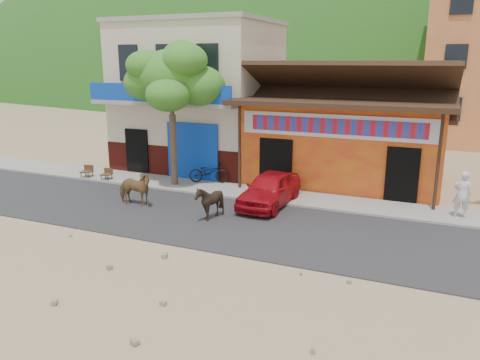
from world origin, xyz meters
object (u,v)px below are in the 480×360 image
at_px(pedestrian, 462,194).
at_px(cafe_chair_right, 106,170).
at_px(red_car, 270,189).
at_px(tree, 172,115).
at_px(cow_tan, 134,189).
at_px(scooter, 209,172).
at_px(cow_dark, 210,202).
at_px(cafe_chair_left, 86,166).

height_order(pedestrian, cafe_chair_right, pedestrian).
xyz_separation_m(red_car, pedestrian, (6.53, 1.07, 0.26)).
bearing_deg(red_car, tree, 170.33).
xyz_separation_m(tree, cow_tan, (0.08, -3.00, -2.45)).
height_order(red_car, scooter, red_car).
relative_size(cow_dark, cafe_chair_left, 1.24).
height_order(tree, red_car, tree).
bearing_deg(cafe_chair_right, cow_dark, -28.27).
bearing_deg(pedestrian, tree, -2.55).
bearing_deg(scooter, pedestrian, -111.97).
distance_m(scooter, cafe_chair_right, 4.69).
bearing_deg(cafe_chair_left, scooter, 4.00).
relative_size(tree, cafe_chair_right, 6.66).
height_order(cow_tan, pedestrian, pedestrian).
height_order(cow_dark, cafe_chair_left, cow_dark).
relative_size(scooter, cafe_chair_left, 1.78).
distance_m(cow_tan, red_car, 5.05).
distance_m(tree, pedestrian, 11.46).
relative_size(cafe_chair_left, cafe_chair_right, 1.09).
bearing_deg(cow_tan, cow_dark, -97.41).
relative_size(tree, cow_tan, 3.99).
bearing_deg(cow_tan, red_car, -69.05).
bearing_deg(cow_dark, cafe_chair_left, -143.41).
relative_size(tree, pedestrian, 3.71).
height_order(cow_tan, scooter, cow_tan).
distance_m(cow_tan, cafe_chair_left, 5.09).
bearing_deg(pedestrian, cow_dark, 20.17).
bearing_deg(cow_dark, scooter, 173.62).
relative_size(cow_dark, red_car, 0.33).
xyz_separation_m(cow_tan, cafe_chair_right, (-3.32, 2.50, -0.10)).
distance_m(red_car, cafe_chair_left, 9.09).
bearing_deg(cafe_chair_right, cafe_chair_left, 174.62).
bearing_deg(scooter, cafe_chair_left, 85.52).
xyz_separation_m(pedestrian, cafe_chair_right, (-14.49, -0.57, -0.36)).
distance_m(red_car, pedestrian, 6.63).
bearing_deg(cow_tan, cafe_chair_right, 50.56).
distance_m(red_car, cafe_chair_right, 7.97).
height_order(tree, scooter, tree).
relative_size(red_car, pedestrian, 2.28).
bearing_deg(red_car, cafe_chair_right, 178.72).
bearing_deg(pedestrian, cafe_chair_right, -0.65).
bearing_deg(tree, cafe_chair_right, -171.24).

